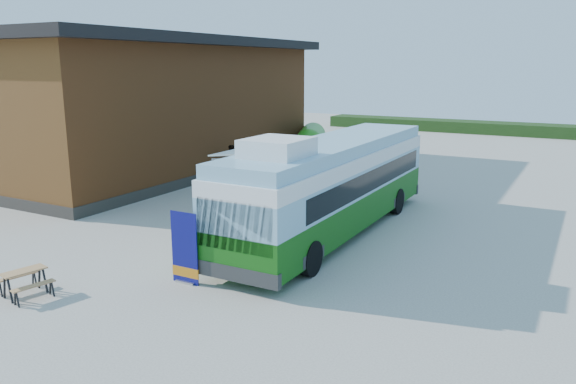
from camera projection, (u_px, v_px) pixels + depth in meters
The scene contains 10 objects.
ground at pixel (207, 245), 19.17m from camera, with size 100.00×100.00×0.00m, color #BCB7AD.
barn at pixel (161, 108), 31.84m from camera, with size 9.60×21.20×7.50m.
hedge at pixel (551, 131), 47.82m from camera, with size 40.00×3.00×1.00m, color #264419.
bus at pixel (332, 183), 20.13m from camera, with size 2.74×12.80×3.93m.
awning at pixel (276, 150), 21.34m from camera, with size 2.86×4.68×0.54m.
banner at pixel (185, 255), 15.65m from camera, with size 0.90×0.18×2.07m.
picnic_table at pixel (24, 277), 14.86m from camera, with size 1.46×1.36×0.71m.
person_a at pixel (266, 168), 28.55m from camera, with size 0.63×0.41×1.73m, color #999999.
person_b at pixel (231, 162), 30.05m from camera, with size 0.90×0.70×1.85m, color #999999.
slurry_tanker at pixel (311, 139), 36.85m from camera, with size 3.15×5.47×2.14m.
Camera 1 is at (11.22, -14.70, 6.02)m, focal length 35.00 mm.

